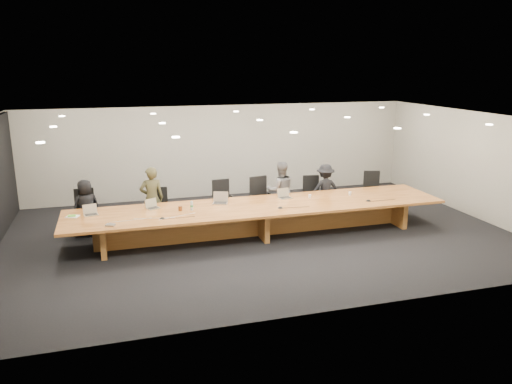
# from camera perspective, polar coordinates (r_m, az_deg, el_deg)

# --- Properties ---
(ground) EXTENTS (12.00, 12.00, 0.00)m
(ground) POSITION_cam_1_polar(r_m,az_deg,el_deg) (12.09, 0.40, -4.93)
(ground) COLOR black
(ground) RESTS_ON ground
(back_wall) EXTENTS (12.00, 0.02, 2.80)m
(back_wall) POSITION_cam_1_polar(r_m,az_deg,el_deg) (15.50, -3.87, 4.71)
(back_wall) COLOR beige
(back_wall) RESTS_ON ground
(conference_table) EXTENTS (9.00, 1.80, 0.75)m
(conference_table) POSITION_cam_1_polar(r_m,az_deg,el_deg) (11.93, 0.41, -2.58)
(conference_table) COLOR brown
(conference_table) RESTS_ON ground
(chair_far_left) EXTENTS (0.58, 0.58, 1.11)m
(chair_far_left) POSITION_cam_1_polar(r_m,az_deg,el_deg) (12.71, -18.94, -2.15)
(chair_far_left) COLOR black
(chair_far_left) RESTS_ON ground
(chair_left) EXTENTS (0.58, 0.58, 1.02)m
(chair_left) POSITION_cam_1_polar(r_m,az_deg,el_deg) (12.73, -10.99, -1.79)
(chair_left) COLOR black
(chair_left) RESTS_ON ground
(chair_mid_left) EXTENTS (0.62, 0.62, 1.10)m
(chair_mid_left) POSITION_cam_1_polar(r_m,az_deg,el_deg) (13.03, -3.72, -1.00)
(chair_mid_left) COLOR black
(chair_mid_left) RESTS_ON ground
(chair_mid_right) EXTENTS (0.69, 0.69, 1.16)m
(chair_mid_right) POSITION_cam_1_polar(r_m,az_deg,el_deg) (13.10, 0.72, -0.75)
(chair_mid_right) COLOR black
(chair_mid_right) RESTS_ON ground
(chair_right) EXTENTS (0.62, 0.62, 1.06)m
(chair_right) POSITION_cam_1_polar(r_m,az_deg,el_deg) (13.73, 6.46, -0.34)
(chair_right) COLOR black
(chair_right) RESTS_ON ground
(chair_far_right) EXTENTS (0.68, 0.68, 1.08)m
(chair_far_right) POSITION_cam_1_polar(r_m,az_deg,el_deg) (14.49, 13.20, 0.20)
(chair_far_right) COLOR black
(chair_far_right) RESTS_ON ground
(person_a) EXTENTS (0.77, 0.64, 1.35)m
(person_a) POSITION_cam_1_polar(r_m,az_deg,el_deg) (12.65, -18.83, -1.65)
(person_a) COLOR black
(person_a) RESTS_ON ground
(person_b) EXTENTS (0.61, 0.42, 1.60)m
(person_b) POSITION_cam_1_polar(r_m,az_deg,el_deg) (12.51, -11.81, -0.75)
(person_b) COLOR #35321D
(person_b) RESTS_ON ground
(person_c) EXTENTS (0.81, 0.67, 1.54)m
(person_c) POSITION_cam_1_polar(r_m,az_deg,el_deg) (13.18, 2.83, 0.18)
(person_c) COLOR #575659
(person_c) RESTS_ON ground
(person_d) EXTENTS (0.92, 0.56, 1.38)m
(person_d) POSITION_cam_1_polar(r_m,az_deg,el_deg) (13.75, 7.90, 0.32)
(person_d) COLOR black
(person_d) RESTS_ON ground
(laptop_a) EXTENTS (0.34, 0.28, 0.24)m
(laptop_a) POSITION_cam_1_polar(r_m,az_deg,el_deg) (11.64, -18.37, -1.97)
(laptop_a) COLOR #C3B195
(laptop_a) RESTS_ON conference_table
(laptop_b) EXTENTS (0.35, 0.31, 0.23)m
(laptop_b) POSITION_cam_1_polar(r_m,az_deg,el_deg) (11.81, -11.68, -1.33)
(laptop_b) COLOR tan
(laptop_b) RESTS_ON conference_table
(laptop_c) EXTENTS (0.42, 0.37, 0.28)m
(laptop_c) POSITION_cam_1_polar(r_m,az_deg,el_deg) (11.99, -4.13, -0.69)
(laptop_c) COLOR tan
(laptop_c) RESTS_ON conference_table
(laptop_d) EXTENTS (0.35, 0.27, 0.25)m
(laptop_d) POSITION_cam_1_polar(r_m,az_deg,el_deg) (12.46, 3.36, -0.17)
(laptop_d) COLOR #C3B595
(laptop_d) RESTS_ON conference_table
(water_bottle) EXTENTS (0.08, 0.08, 0.20)m
(water_bottle) POSITION_cam_1_polar(r_m,az_deg,el_deg) (11.54, -7.36, -1.59)
(water_bottle) COLOR #AEBEBB
(water_bottle) RESTS_ON conference_table
(amber_mug) EXTENTS (0.11, 0.11, 0.11)m
(amber_mug) POSITION_cam_1_polar(r_m,az_deg,el_deg) (11.55, -8.65, -1.86)
(amber_mug) COLOR brown
(amber_mug) RESTS_ON conference_table
(paper_cup_near) EXTENTS (0.08, 0.08, 0.09)m
(paper_cup_near) POSITION_cam_1_polar(r_m,az_deg,el_deg) (12.57, 6.18, -0.49)
(paper_cup_near) COLOR white
(paper_cup_near) RESTS_ON conference_table
(paper_cup_far) EXTENTS (0.08, 0.08, 0.09)m
(paper_cup_far) POSITION_cam_1_polar(r_m,az_deg,el_deg) (12.98, 10.68, -0.17)
(paper_cup_far) COLOR white
(paper_cup_far) RESTS_ON conference_table
(notepad) EXTENTS (0.32, 0.29, 0.02)m
(notepad) POSITION_cam_1_polar(r_m,az_deg,el_deg) (11.69, -20.22, -2.64)
(notepad) COLOR white
(notepad) RESTS_ON conference_table
(lime_gadget) EXTENTS (0.17, 0.10, 0.03)m
(lime_gadget) POSITION_cam_1_polar(r_m,az_deg,el_deg) (11.68, -20.30, -2.56)
(lime_gadget) COLOR #5FB32F
(lime_gadget) RESTS_ON notepad
(av_box) EXTENTS (0.23, 0.20, 0.03)m
(av_box) POSITION_cam_1_polar(r_m,az_deg,el_deg) (10.82, -16.30, -3.63)
(av_box) COLOR #9D9DA2
(av_box) RESTS_ON conference_table
(mic_left) EXTENTS (0.16, 0.16, 0.03)m
(mic_left) POSITION_cam_1_polar(r_m,az_deg,el_deg) (11.03, -10.67, -2.93)
(mic_left) COLOR black
(mic_left) RESTS_ON conference_table
(mic_center) EXTENTS (0.17, 0.17, 0.03)m
(mic_center) POSITION_cam_1_polar(r_m,az_deg,el_deg) (11.64, 2.79, -1.77)
(mic_center) COLOR black
(mic_center) RESTS_ON conference_table
(mic_right) EXTENTS (0.18, 0.18, 0.03)m
(mic_right) POSITION_cam_1_polar(r_m,az_deg,el_deg) (12.52, 12.74, -0.94)
(mic_right) COLOR black
(mic_right) RESTS_ON conference_table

